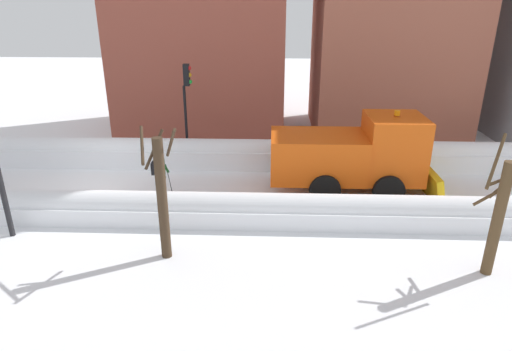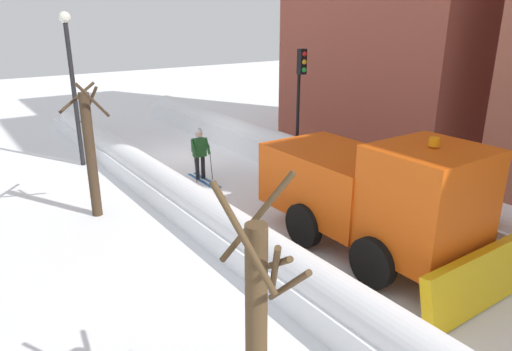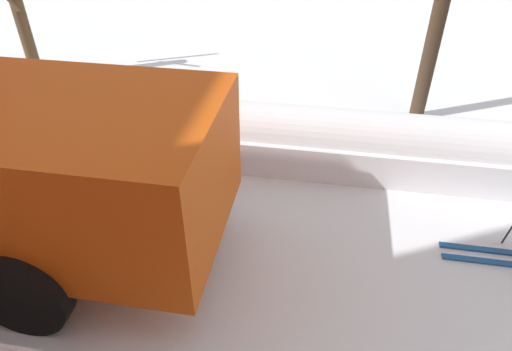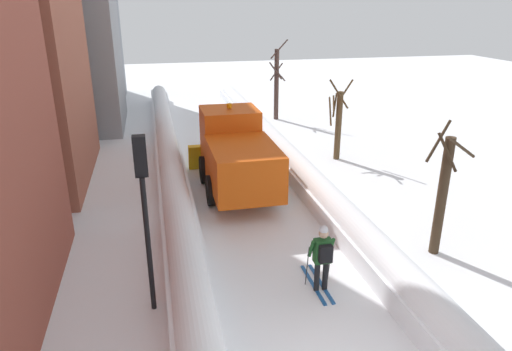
% 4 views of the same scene
% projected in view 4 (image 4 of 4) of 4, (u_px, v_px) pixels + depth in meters
% --- Properties ---
extents(ground_plane, '(80.00, 80.00, 0.00)m').
position_uv_depth(ground_plane, '(239.00, 187.00, 18.09)').
color(ground_plane, white).
extents(snowbank_left, '(1.10, 36.00, 1.24)m').
position_uv_depth(snowbank_left, '(172.00, 179.00, 17.36)').
color(snowbank_left, white).
rests_on(snowbank_left, ground).
extents(snowbank_right, '(1.10, 36.00, 1.04)m').
position_uv_depth(snowbank_right, '(301.00, 171.00, 18.46)').
color(snowbank_right, white).
rests_on(snowbank_right, ground).
extents(building_concrete_far, '(8.49, 6.66, 13.61)m').
position_uv_depth(building_concrete_far, '(30.00, 2.00, 24.15)').
color(building_concrete_far, gray).
rests_on(building_concrete_far, ground).
extents(building_tower_distant, '(7.91, 6.54, 10.33)m').
position_uv_depth(building_tower_distant, '(60.00, 27.00, 32.03)').
color(building_tower_distant, gray).
rests_on(building_tower_distant, ground).
extents(plow_truck, '(3.20, 5.98, 3.12)m').
position_uv_depth(plow_truck, '(236.00, 154.00, 17.28)').
color(plow_truck, '#DB510F').
rests_on(plow_truck, ground).
extents(skier, '(0.62, 1.80, 1.81)m').
position_uv_depth(skier, '(322.00, 255.00, 11.29)').
color(skier, black).
rests_on(skier, ground).
extents(traffic_light_pole, '(0.28, 0.42, 4.22)m').
position_uv_depth(traffic_light_pole, '(143.00, 192.00, 10.01)').
color(traffic_light_pole, black).
rests_on(traffic_light_pole, ground).
extents(bare_tree_near, '(1.24, 1.12, 3.82)m').
position_uv_depth(bare_tree_near, '(442.00, 193.00, 12.75)').
color(bare_tree_near, '#3E2D1E').
rests_on(bare_tree_near, ground).
extents(bare_tree_mid, '(1.04, 1.27, 3.69)m').
position_uv_depth(bare_tree_mid, '(338.00, 122.00, 20.75)').
color(bare_tree_mid, '#503B23').
rests_on(bare_tree_mid, ground).
extents(bare_tree_far, '(1.17, 1.15, 4.78)m').
position_uv_depth(bare_tree_far, '(277.00, 83.00, 27.79)').
color(bare_tree_far, '#46322C').
rests_on(bare_tree_far, ground).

